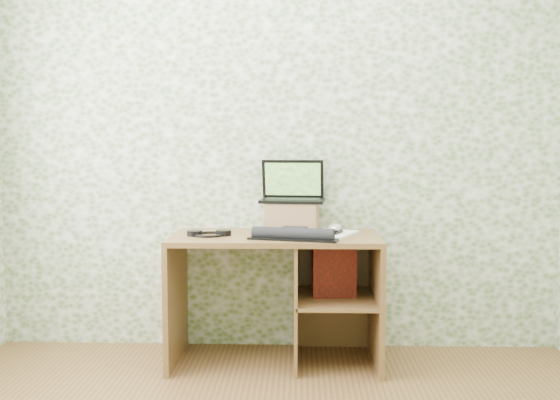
{
  "coord_description": "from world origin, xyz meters",
  "views": [
    {
      "loc": [
        0.14,
        -2.13,
        1.27
      ],
      "look_at": [
        0.03,
        1.39,
        0.96
      ],
      "focal_mm": 40.0,
      "sensor_mm": 36.0,
      "label": 1
    }
  ],
  "objects_px": {
    "keyboard": "(293,234)",
    "notepad": "(331,234)",
    "riser": "(293,217)",
    "laptop": "(293,192)",
    "desk": "(289,280)"
  },
  "relations": [
    {
      "from": "notepad",
      "to": "desk",
      "type": "bearing_deg",
      "value": -161.95
    },
    {
      "from": "keyboard",
      "to": "desk",
      "type": "bearing_deg",
      "value": 112.85
    },
    {
      "from": "keyboard",
      "to": "notepad",
      "type": "distance_m",
      "value": 0.25
    },
    {
      "from": "keyboard",
      "to": "notepad",
      "type": "height_order",
      "value": "keyboard"
    },
    {
      "from": "desk",
      "to": "notepad",
      "type": "bearing_deg",
      "value": -6.71
    },
    {
      "from": "laptop",
      "to": "keyboard",
      "type": "xyz_separation_m",
      "value": [
        0.01,
        -0.31,
        -0.21
      ]
    },
    {
      "from": "riser",
      "to": "keyboard",
      "type": "distance_m",
      "value": 0.28
    },
    {
      "from": "riser",
      "to": "notepad",
      "type": "xyz_separation_m",
      "value": [
        0.22,
        -0.14,
        -0.08
      ]
    },
    {
      "from": "laptop",
      "to": "keyboard",
      "type": "bearing_deg",
      "value": -83.18
    },
    {
      "from": "laptop",
      "to": "keyboard",
      "type": "height_order",
      "value": "laptop"
    },
    {
      "from": "desk",
      "to": "keyboard",
      "type": "height_order",
      "value": "keyboard"
    },
    {
      "from": "desk",
      "to": "riser",
      "type": "distance_m",
      "value": 0.38
    },
    {
      "from": "desk",
      "to": "laptop",
      "type": "height_order",
      "value": "laptop"
    },
    {
      "from": "riser",
      "to": "laptop",
      "type": "xyz_separation_m",
      "value": [
        0.0,
        0.04,
        0.15
      ]
    },
    {
      "from": "laptop",
      "to": "keyboard",
      "type": "distance_m",
      "value": 0.38
    }
  ]
}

